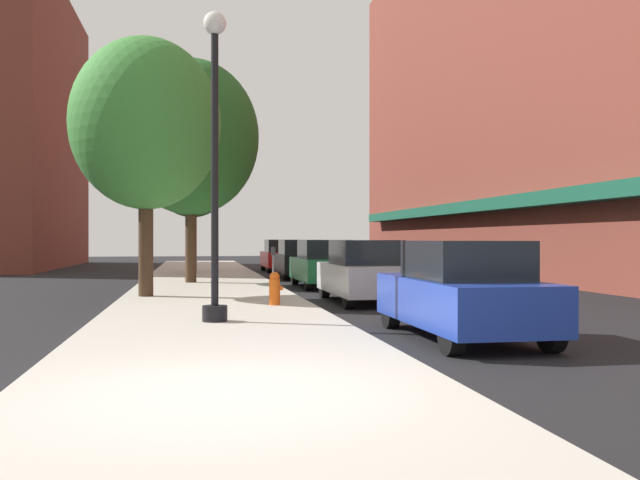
% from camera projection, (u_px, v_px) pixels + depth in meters
% --- Properties ---
extents(ground_plane, '(90.00, 90.00, 0.00)m').
position_uv_depth(ground_plane, '(318.00, 285.00, 25.67)').
color(ground_plane, black).
extents(sidewalk_slab, '(4.80, 50.00, 0.12)m').
position_uv_depth(sidewalk_slab, '(206.00, 283.00, 25.94)').
color(sidewalk_slab, '#B7B2A8').
rests_on(sidewalk_slab, ground).
extents(building_right_brick, '(6.80, 40.00, 18.60)m').
position_uv_depth(building_right_brick, '(544.00, 70.00, 31.53)').
color(building_right_brick, brown).
rests_on(building_right_brick, ground).
extents(building_far_background, '(6.80, 18.00, 16.39)m').
position_uv_depth(building_far_background, '(13.00, 130.00, 41.71)').
color(building_far_background, brown).
rests_on(building_far_background, ground).
extents(lamppost, '(0.48, 0.48, 5.90)m').
position_uv_depth(lamppost, '(215.00, 160.00, 13.39)').
color(lamppost, black).
rests_on(lamppost, sidewalk_slab).
extents(fire_hydrant, '(0.33, 0.26, 0.79)m').
position_uv_depth(fire_hydrant, '(275.00, 288.00, 16.73)').
color(fire_hydrant, '#E05614').
rests_on(fire_hydrant, sidewalk_slab).
extents(parking_meter_near, '(0.14, 0.09, 1.31)m').
position_uv_depth(parking_meter_near, '(273.00, 262.00, 22.56)').
color(parking_meter_near, slate).
rests_on(parking_meter_near, sidewalk_slab).
extents(tree_near, '(4.10, 4.10, 7.30)m').
position_uv_depth(tree_near, '(192.00, 168.00, 33.02)').
color(tree_near, '#4C3823').
rests_on(tree_near, sidewalk_slab).
extents(tree_mid, '(4.92, 4.92, 8.10)m').
position_uv_depth(tree_mid, '(191.00, 137.00, 25.48)').
color(tree_mid, '#422D1E').
rests_on(tree_mid, sidewalk_slab).
extents(tree_far, '(4.10, 4.10, 7.10)m').
position_uv_depth(tree_far, '(146.00, 124.00, 19.31)').
color(tree_far, '#422D1E').
rests_on(tree_far, sidewalk_slab).
extents(car_blue, '(1.80, 4.30, 1.66)m').
position_uv_depth(car_blue, '(462.00, 291.00, 11.85)').
color(car_blue, black).
rests_on(car_blue, ground).
extents(car_silver, '(1.80, 4.30, 1.66)m').
position_uv_depth(car_silver, '(365.00, 272.00, 18.63)').
color(car_silver, black).
rests_on(car_silver, ground).
extents(car_green, '(1.80, 4.30, 1.66)m').
position_uv_depth(car_green, '(323.00, 264.00, 24.54)').
color(car_green, black).
rests_on(car_green, ground).
extents(car_black, '(1.80, 4.30, 1.66)m').
position_uv_depth(car_black, '(299.00, 259.00, 30.24)').
color(car_black, black).
rests_on(car_black, ground).
extents(car_red, '(1.80, 4.30, 1.66)m').
position_uv_depth(car_red, '(281.00, 256.00, 36.44)').
color(car_red, black).
rests_on(car_red, ground).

